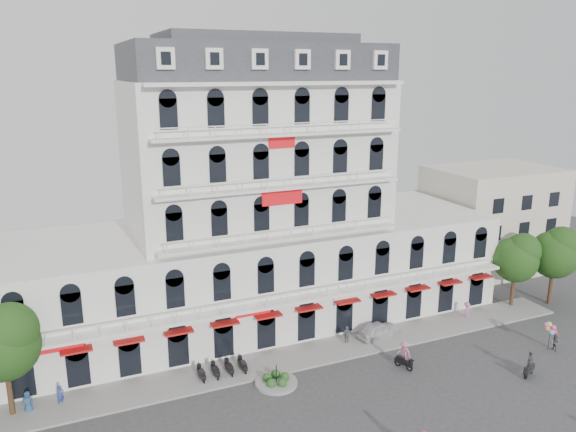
# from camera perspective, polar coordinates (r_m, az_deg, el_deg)

# --- Properties ---
(ground) EXTENTS (120.00, 120.00, 0.00)m
(ground) POSITION_cam_1_polar(r_m,az_deg,el_deg) (40.56, 6.41, -19.79)
(ground) COLOR #38383A
(ground) RESTS_ON ground
(sidewalk) EXTENTS (53.00, 4.00, 0.16)m
(sidewalk) POSITION_cam_1_polar(r_m,az_deg,el_deg) (47.34, 0.85, -14.15)
(sidewalk) COLOR gray
(sidewalk) RESTS_ON ground
(main_building) EXTENTS (45.00, 15.00, 25.80)m
(main_building) POSITION_cam_1_polar(r_m,az_deg,el_deg) (51.47, -3.23, 0.08)
(main_building) COLOR silver
(main_building) RESTS_ON ground
(flank_building_east) EXTENTS (14.00, 10.00, 12.00)m
(flank_building_east) POSITION_cam_1_polar(r_m,az_deg,el_deg) (69.91, 19.92, -0.23)
(flank_building_east) COLOR beige
(flank_building_east) RESTS_ON ground
(traffic_island) EXTENTS (3.20, 3.20, 1.60)m
(traffic_island) POSITION_cam_1_polar(r_m,az_deg,el_deg) (43.83, -1.20, -16.43)
(traffic_island) COLOR gray
(traffic_island) RESTS_ON ground
(parked_scooter_row) EXTENTS (4.40, 1.80, 1.10)m
(parked_scooter_row) POSITION_cam_1_polar(r_m,az_deg,el_deg) (45.30, -6.68, -15.80)
(parked_scooter_row) COLOR black
(parked_scooter_row) RESTS_ON ground
(tree_west_inner) EXTENTS (4.76, 4.76, 8.25)m
(tree_west_inner) POSITION_cam_1_polar(r_m,az_deg,el_deg) (42.12, -26.95, -11.15)
(tree_west_inner) COLOR #382314
(tree_west_inner) RESTS_ON ground
(tree_east_inner) EXTENTS (4.40, 4.37, 7.57)m
(tree_east_inner) POSITION_cam_1_polar(r_m,az_deg,el_deg) (59.26, 22.21, -3.83)
(tree_east_inner) COLOR #382314
(tree_east_inner) RESTS_ON ground
(tree_east_outer) EXTENTS (4.65, 4.65, 8.05)m
(tree_east_outer) POSITION_cam_1_polar(r_m,az_deg,el_deg) (61.39, 25.53, -3.24)
(tree_east_outer) COLOR #382314
(tree_east_outer) RESTS_ON ground
(parked_car) EXTENTS (4.46, 2.46, 1.44)m
(parked_car) POSITION_cam_1_polar(r_m,az_deg,el_deg) (50.97, 9.20, -11.34)
(parked_car) COLOR silver
(parked_car) RESTS_ON ground
(rider_northeast) EXTENTS (1.61, 0.92, 2.12)m
(rider_northeast) POSITION_cam_1_polar(r_m,az_deg,el_deg) (48.15, 23.35, -13.64)
(rider_northeast) COLOR black
(rider_northeast) RESTS_ON ground
(rider_center) EXTENTS (1.09, 1.63, 2.36)m
(rider_center) POSITION_cam_1_polar(r_m,az_deg,el_deg) (46.25, 11.70, -13.55)
(rider_center) COLOR black
(rider_center) RESTS_ON ground
(pedestrian_left) EXTENTS (0.86, 0.65, 1.59)m
(pedestrian_left) POSITION_cam_1_polar(r_m,az_deg,el_deg) (44.29, -24.92, -16.77)
(pedestrian_left) COLOR navy
(pedestrian_left) RESTS_ON ground
(pedestrian_mid) EXTENTS (1.01, 0.46, 1.69)m
(pedestrian_mid) POSITION_cam_1_polar(r_m,az_deg,el_deg) (49.40, 6.00, -11.94)
(pedestrian_mid) COLOR #5C5E64
(pedestrian_mid) RESTS_ON ground
(pedestrian_right) EXTENTS (1.20, 0.92, 1.64)m
(pedestrian_right) POSITION_cam_1_polar(r_m,az_deg,el_deg) (56.41, 17.70, -9.12)
(pedestrian_right) COLOR #BC639E
(pedestrian_right) RESTS_ON ground
(pedestrian_far) EXTENTS (0.68, 0.62, 1.56)m
(pedestrian_far) POSITION_cam_1_polar(r_m,az_deg,el_deg) (44.21, -22.12, -16.53)
(pedestrian_far) COLOR navy
(pedestrian_far) RESTS_ON ground
(balloon_vendor) EXTENTS (1.26, 1.20, 2.45)m
(balloon_vendor) POSITION_cam_1_polar(r_m,az_deg,el_deg) (52.77, 25.33, -10.99)
(balloon_vendor) COLOR #5C5B62
(balloon_vendor) RESTS_ON ground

